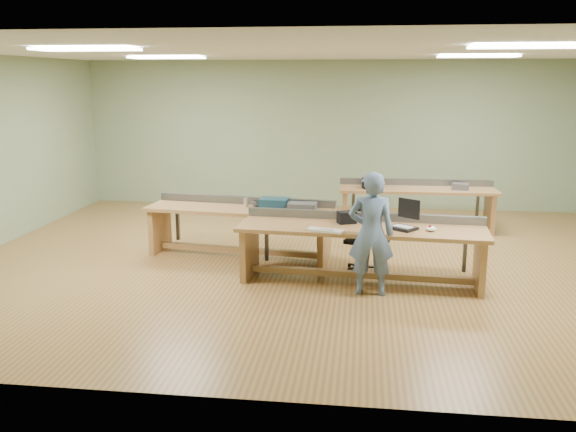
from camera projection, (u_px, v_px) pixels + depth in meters
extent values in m
plane|color=olive|center=(307.00, 261.00, 8.97)|extent=(10.00, 10.00, 0.00)
plane|color=silver|center=(309.00, 51.00, 8.30)|extent=(10.00, 10.00, 0.00)
cube|color=gray|center=(326.00, 135.00, 12.51)|extent=(10.00, 0.04, 3.00)
cube|color=gray|center=(261.00, 227.00, 4.76)|extent=(10.00, 0.04, 3.00)
cube|color=white|center=(86.00, 49.00, 7.16)|extent=(1.20, 0.50, 0.03)
cube|color=white|center=(167.00, 58.00, 10.06)|extent=(1.20, 0.50, 0.03)
cube|color=white|center=(527.00, 46.00, 6.56)|extent=(1.20, 0.50, 0.03)
cube|color=white|center=(478.00, 56.00, 9.46)|extent=(1.20, 0.50, 0.03)
cube|color=#B6784C|center=(361.00, 229.00, 7.92)|extent=(3.26, 1.07, 0.05)
cube|color=#B6784C|center=(250.00, 250.00, 8.28)|extent=(0.13, 0.76, 0.70)
cube|color=#B6784C|center=(480.00, 263.00, 7.72)|extent=(0.13, 0.76, 0.70)
cube|color=#B6784C|center=(360.00, 274.00, 8.06)|extent=(2.91, 0.30, 0.08)
cube|color=#595C61|center=(364.00, 216.00, 8.27)|extent=(3.21, 0.30, 0.11)
cube|color=#B6784C|center=(239.00, 210.00, 9.07)|extent=(2.87, 1.08, 0.05)
cube|color=#B6784C|center=(160.00, 229.00, 9.46)|extent=(0.16, 0.65, 0.70)
cube|color=#B6784C|center=(324.00, 239.00, 8.84)|extent=(0.16, 0.65, 0.70)
cube|color=#B6784C|center=(240.00, 250.00, 9.21)|extent=(2.49, 0.40, 0.08)
cube|color=#595C61|center=(246.00, 200.00, 9.37)|extent=(2.79, 0.42, 0.11)
cube|color=#B6784C|center=(417.00, 190.00, 10.68)|extent=(2.74, 0.78, 0.05)
cube|color=#B6784C|center=(345.00, 209.00, 10.89)|extent=(0.09, 0.63, 0.70)
cube|color=#B6784C|center=(490.00, 212.00, 10.63)|extent=(0.09, 0.63, 0.70)
cube|color=#B6784C|center=(416.00, 224.00, 10.82)|extent=(2.42, 0.15, 0.08)
cube|color=#595C61|center=(416.00, 182.00, 10.97)|extent=(2.72, 0.14, 0.11)
imported|color=slate|center=(371.00, 234.00, 7.46)|extent=(0.57, 0.38, 1.55)
cube|color=black|center=(403.00, 228.00, 7.77)|extent=(0.41, 0.40, 0.04)
cube|color=black|center=(409.00, 209.00, 7.81)|extent=(0.26, 0.21, 0.25)
cube|color=silver|center=(325.00, 230.00, 7.67)|extent=(0.49, 0.29, 0.03)
ellipsoid|color=white|center=(431.00, 229.00, 7.69)|extent=(0.18, 0.19, 0.06)
cube|color=black|center=(347.00, 217.00, 8.09)|extent=(0.28, 0.23, 0.16)
cylinder|color=black|center=(361.00, 256.00, 8.53)|extent=(0.06, 0.06, 0.41)
cube|color=black|center=(362.00, 240.00, 8.48)|extent=(0.51, 0.51, 0.06)
cube|color=black|center=(367.00, 222.00, 8.59)|extent=(0.36, 0.18, 0.35)
cylinder|color=black|center=(361.00, 268.00, 8.57)|extent=(0.58, 0.58, 0.06)
cube|color=#143342|center=(274.00, 203.00, 9.05)|extent=(0.43, 0.33, 0.14)
cube|color=#3D3E40|center=(302.00, 207.00, 8.88)|extent=(0.43, 0.29, 0.11)
imported|color=#3D3E40|center=(256.00, 204.00, 9.10)|extent=(0.13, 0.13, 0.10)
cylinder|color=silver|center=(246.00, 202.00, 9.13)|extent=(0.09, 0.09, 0.13)
cube|color=black|center=(372.00, 183.00, 10.67)|extent=(0.35, 0.28, 0.18)
cube|color=#3D3E40|center=(460.00, 187.00, 10.53)|extent=(0.31, 0.26, 0.11)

